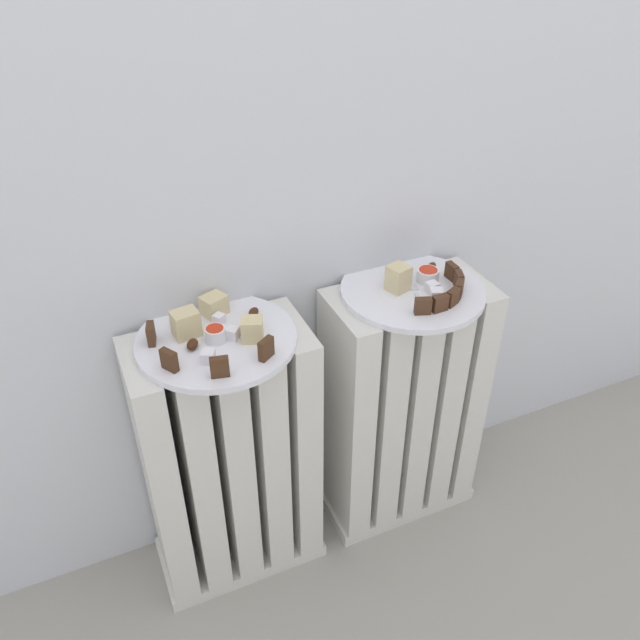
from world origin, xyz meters
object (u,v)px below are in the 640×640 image
radiator_right (401,407)px  jam_bowl_left (215,334)px  plate_left (217,339)px  jam_bowl_right (428,275)px  radiator_left (231,461)px  plate_right (412,291)px  fork (417,295)px

radiator_right → jam_bowl_left: jam_bowl_left is taller
radiator_right → jam_bowl_left: 0.52m
radiator_right → plate_left: size_ratio=2.09×
jam_bowl_right → radiator_left: bearing=-178.3°
plate_right → fork: (-0.01, -0.03, 0.01)m
radiator_left → fork: fork is taller
radiator_left → plate_right: size_ratio=2.09×
radiator_right → fork: size_ratio=6.04×
plate_right → jam_bowl_left: 0.40m
radiator_right → plate_right: size_ratio=2.09×
jam_bowl_left → radiator_left: bearing=71.6°
plate_left → jam_bowl_left: size_ratio=7.74×
radiator_right → radiator_left: bearing=180.0°
plate_right → jam_bowl_right: bearing=18.0°
radiator_left → plate_left: (0.00, -0.00, 0.31)m
radiator_left → plate_right: bearing=-0.0°
jam_bowl_left → jam_bowl_right: 0.44m
radiator_right → plate_left: 0.50m
plate_left → fork: 0.39m
jam_bowl_right → fork: size_ratio=0.45×
jam_bowl_right → fork: jam_bowl_right is taller
jam_bowl_left → plate_left: bearing=71.6°
jam_bowl_left → fork: (0.39, -0.02, -0.01)m
plate_left → jam_bowl_left: (-0.00, -0.01, 0.02)m
radiator_right → jam_bowl_left: (-0.40, -0.01, 0.33)m
radiator_left → jam_bowl_left: 0.33m
radiator_right → fork: bearing=-103.7°
plate_left → fork: size_ratio=2.89×
radiator_right → plate_right: plate_right is taller
jam_bowl_left → radiator_right: bearing=1.4°
plate_right → plate_left: bearing=180.0°
radiator_left → plate_left: bearing=-63.4°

